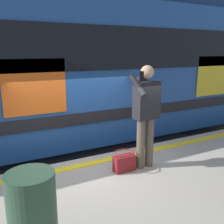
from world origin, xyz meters
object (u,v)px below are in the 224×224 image
at_px(train_carriage, 109,66).
at_px(trash_bin, 33,216).
at_px(handbag, 124,162).
at_px(passenger, 146,109).

xyz_separation_m(train_carriage, trash_bin, (2.99, 4.17, -1.13)).
bearing_deg(handbag, passenger, 178.65).
bearing_deg(trash_bin, train_carriage, -125.64).
distance_m(passenger, handbag, 0.96).
bearing_deg(trash_bin, passenger, -151.26).
height_order(train_carriage, handbag, train_carriage).
bearing_deg(passenger, handbag, -1.35).
xyz_separation_m(train_carriage, passenger, (0.88, 3.01, -0.54)).
height_order(train_carriage, trash_bin, train_carriage).
xyz_separation_m(passenger, trash_bin, (2.11, 1.16, -0.59)).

